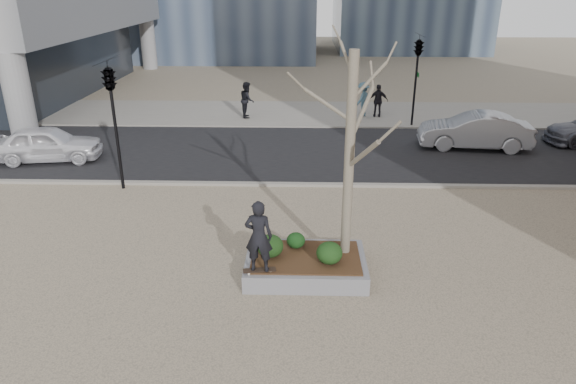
{
  "coord_description": "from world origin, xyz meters",
  "views": [
    {
      "loc": [
        0.88,
        -11.26,
        6.86
      ],
      "look_at": [
        0.5,
        2.0,
        1.4
      ],
      "focal_mm": 32.0,
      "sensor_mm": 36.0,
      "label": 1
    }
  ],
  "objects_px": {
    "skateboarder": "(259,236)",
    "police_car": "(47,144)",
    "skateboard": "(260,271)",
    "planter": "(306,265)"
  },
  "relations": [
    {
      "from": "planter",
      "to": "skateboarder",
      "type": "height_order",
      "value": "skateboarder"
    },
    {
      "from": "police_car",
      "to": "skateboard",
      "type": "bearing_deg",
      "value": -142.49
    },
    {
      "from": "skateboarder",
      "to": "police_car",
      "type": "bearing_deg",
      "value": -39.62
    },
    {
      "from": "planter",
      "to": "skateboard",
      "type": "relative_size",
      "value": 3.85
    },
    {
      "from": "planter",
      "to": "skateboarder",
      "type": "relative_size",
      "value": 1.69
    },
    {
      "from": "skateboard",
      "to": "skateboarder",
      "type": "bearing_deg",
      "value": 171.25
    },
    {
      "from": "skateboarder",
      "to": "police_car",
      "type": "height_order",
      "value": "skateboarder"
    },
    {
      "from": "skateboarder",
      "to": "police_car",
      "type": "xyz_separation_m",
      "value": [
        -9.4,
        9.23,
        -0.67
      ]
    },
    {
      "from": "planter",
      "to": "skateboard",
      "type": "height_order",
      "value": "skateboard"
    },
    {
      "from": "skateboard",
      "to": "police_car",
      "type": "relative_size",
      "value": 0.18
    }
  ]
}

